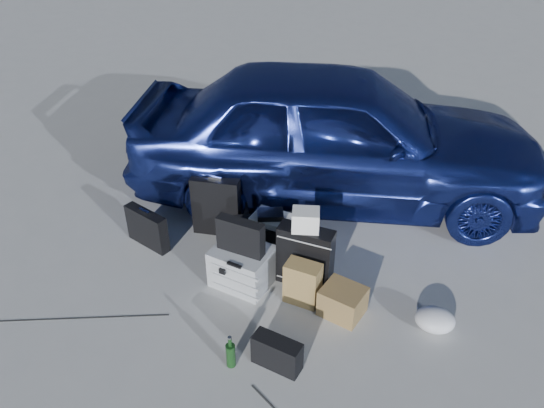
# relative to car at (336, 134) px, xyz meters

# --- Properties ---
(ground) EXTENTS (60.00, 60.00, 0.00)m
(ground) POSITION_rel_car_xyz_m (-0.37, -2.10, -0.76)
(ground) COLOR #A1A19D
(ground) RESTS_ON ground
(car) EXTENTS (4.69, 2.43, 1.53)m
(car) POSITION_rel_car_xyz_m (0.00, 0.00, 0.00)
(car) COLOR navy
(car) RESTS_ON ground
(pelican_case) EXTENTS (0.60, 0.53, 0.37)m
(pelican_case) POSITION_rel_car_xyz_m (-0.54, -1.75, -0.58)
(pelican_case) COLOR #9FA2A5
(pelican_case) RESTS_ON ground
(laptop_bag) EXTENTS (0.45, 0.19, 0.33)m
(laptop_bag) POSITION_rel_car_xyz_m (-0.54, -1.77, -0.23)
(laptop_bag) COLOR black
(laptop_bag) RESTS_ON pelican_case
(briefcase) EXTENTS (0.51, 0.30, 0.40)m
(briefcase) POSITION_rel_car_xyz_m (-1.64, -1.45, -0.57)
(briefcase) COLOR black
(briefcase) RESTS_ON ground
(suitcase_left) EXTENTS (0.50, 0.21, 0.64)m
(suitcase_left) POSITION_rel_car_xyz_m (-1.03, -1.05, -0.44)
(suitcase_left) COLOR black
(suitcase_left) RESTS_ON ground
(suitcase_right) EXTENTS (0.52, 0.25, 0.60)m
(suitcase_right) POSITION_rel_car_xyz_m (0.01, -1.61, -0.46)
(suitcase_right) COLOR black
(suitcase_right) RESTS_ON ground
(white_carton) EXTENTS (0.26, 0.23, 0.19)m
(white_carton) POSITION_rel_car_xyz_m (-0.00, -1.60, -0.07)
(white_carton) COLOR silver
(white_carton) RESTS_ON suitcase_right
(duffel_bag) EXTENTS (0.78, 0.55, 0.36)m
(duffel_bag) POSITION_rel_car_xyz_m (-0.41, -1.23, -0.59)
(duffel_bag) COLOR black
(duffel_bag) RESTS_ON ground
(flat_box_white) EXTENTS (0.41, 0.34, 0.06)m
(flat_box_white) POSITION_rel_car_xyz_m (-0.41, -1.23, -0.38)
(flat_box_white) COLOR silver
(flat_box_white) RESTS_ON duffel_bag
(flat_box_black) EXTENTS (0.29, 0.24, 0.05)m
(flat_box_black) POSITION_rel_car_xyz_m (-0.41, -1.25, -0.32)
(flat_box_black) COLOR black
(flat_box_black) RESTS_ON flat_box_white
(kraft_bag) EXTENTS (0.33, 0.23, 0.41)m
(kraft_bag) POSITION_rel_car_xyz_m (0.04, -1.85, -0.56)
(kraft_bag) COLOR olive
(kraft_bag) RESTS_ON ground
(cardboard_box) EXTENTS (0.43, 0.40, 0.26)m
(cardboard_box) POSITION_rel_car_xyz_m (0.41, -1.91, -0.63)
(cardboard_box) COLOR brown
(cardboard_box) RESTS_ON ground
(plastic_bag) EXTENTS (0.34, 0.29, 0.18)m
(plastic_bag) POSITION_rel_car_xyz_m (1.18, -1.89, -0.67)
(plastic_bag) COLOR silver
(plastic_bag) RESTS_ON ground
(messenger_bag) EXTENTS (0.41, 0.24, 0.27)m
(messenger_bag) POSITION_rel_car_xyz_m (0.01, -2.61, -0.63)
(messenger_bag) COLOR black
(messenger_bag) RESTS_ON ground
(green_bottle) EXTENTS (0.09, 0.09, 0.30)m
(green_bottle) POSITION_rel_car_xyz_m (-0.34, -2.70, -0.62)
(green_bottle) COLOR black
(green_bottle) RESTS_ON ground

